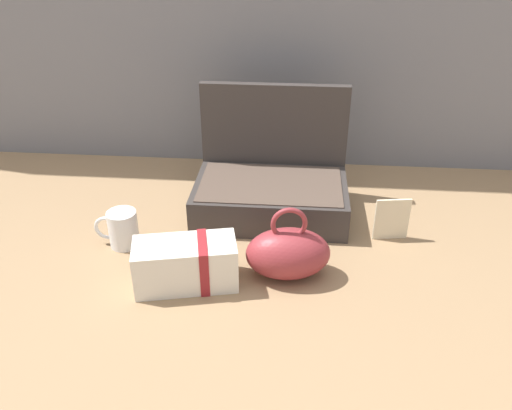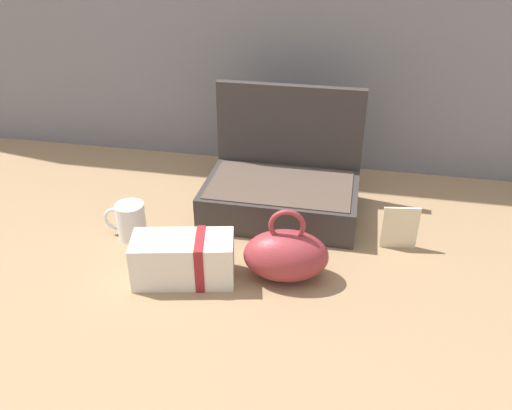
{
  "view_description": "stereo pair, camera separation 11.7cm",
  "coord_description": "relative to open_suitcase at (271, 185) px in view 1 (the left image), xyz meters",
  "views": [
    {
      "loc": [
        0.11,
        -1.03,
        0.75
      ],
      "look_at": [
        0.02,
        -0.02,
        0.16
      ],
      "focal_mm": 37.24,
      "sensor_mm": 36.0,
      "label": 1
    },
    {
      "loc": [
        0.22,
        -1.01,
        0.75
      ],
      "look_at": [
        0.02,
        -0.02,
        0.16
      ],
      "focal_mm": 37.24,
      "sensor_mm": 36.0,
      "label": 2
    }
  ],
  "objects": [
    {
      "name": "cream_toiletry_bag",
      "position": [
        -0.16,
        -0.35,
        -0.02
      ],
      "size": [
        0.24,
        0.15,
        0.11
      ],
      "color": "silver",
      "rests_on": "ground_plane"
    },
    {
      "name": "open_suitcase",
      "position": [
        0.0,
        0.0,
        0.0
      ],
      "size": [
        0.41,
        0.27,
        0.32
      ],
      "color": "#332D2B",
      "rests_on": "ground_plane"
    },
    {
      "name": "teal_pouch_handbag",
      "position": [
        0.06,
        -0.3,
        -0.01
      ],
      "size": [
        0.2,
        0.14,
        0.18
      ],
      "color": "maroon",
      "rests_on": "ground_plane"
    },
    {
      "name": "coffee_mug",
      "position": [
        -0.35,
        -0.21,
        -0.03
      ],
      "size": [
        0.11,
        0.07,
        0.09
      ],
      "color": "silver",
      "rests_on": "ground_plane"
    },
    {
      "name": "info_card_left",
      "position": [
        0.31,
        -0.12,
        -0.02
      ],
      "size": [
        0.09,
        0.02,
        0.11
      ],
      "primitive_type": "cube",
      "rotation": [
        0.0,
        0.0,
        0.15
      ],
      "color": "beige",
      "rests_on": "ground_plane"
    },
    {
      "name": "ground_plane",
      "position": [
        -0.04,
        -0.24,
        -0.08
      ],
      "size": [
        6.0,
        6.0,
        0.0
      ],
      "primitive_type": "plane",
      "color": "#8C6D4C"
    }
  ]
}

